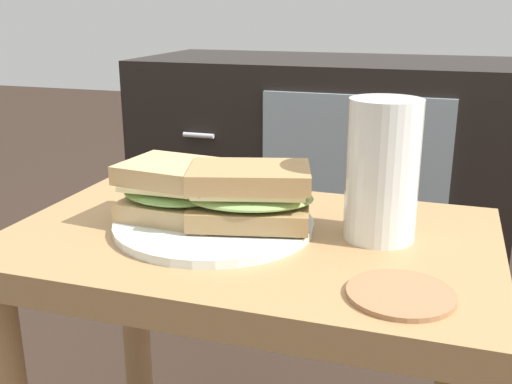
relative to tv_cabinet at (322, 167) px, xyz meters
The scene contains 7 objects.
side_table 0.96m from the tv_cabinet, 83.37° to the right, with size 0.56×0.36×0.46m.
tv_cabinet is the anchor object (origin of this frame).
plate 0.97m from the tv_cabinet, 86.05° to the right, with size 0.24×0.24×0.01m, color silver.
sandwich_front 0.98m from the tv_cabinet, 88.95° to the right, with size 0.13×0.11×0.07m.
sandwich_back 0.98m from the tv_cabinet, 83.18° to the right, with size 0.16×0.13×0.07m.
beer_glass 0.98m from the tv_cabinet, 74.51° to the right, with size 0.08×0.08×0.16m.
coaster 1.11m from the tv_cabinet, 74.60° to the right, with size 0.10×0.10×0.01m, color #996B47.
Camera 1 is at (0.21, -0.62, 0.71)m, focal length 41.99 mm.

